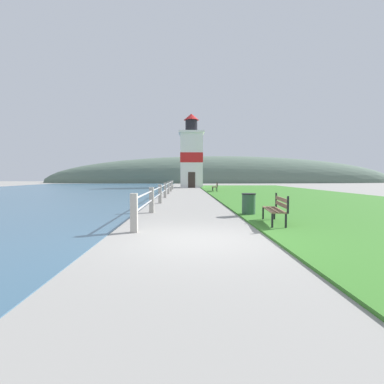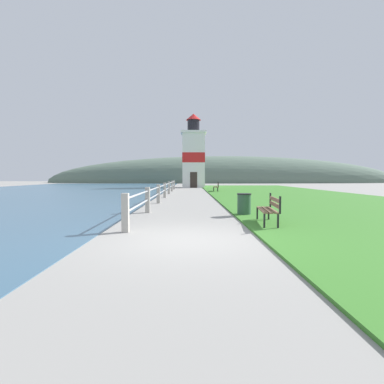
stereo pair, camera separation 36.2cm
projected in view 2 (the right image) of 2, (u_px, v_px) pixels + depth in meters
ground_plane at (187, 240)px, 6.97m from camera, size 160.00×160.00×0.00m
grass_verge at (291, 195)px, 22.61m from camera, size 12.00×46.76×0.06m
seawall_railing at (165, 189)px, 20.65m from camera, size 0.18×25.67×1.04m
park_bench_near at (270, 208)px, 9.05m from camera, size 0.65×1.73×0.94m
park_bench_midway at (217, 186)px, 28.20m from camera, size 0.60×1.99×0.94m
lighthouse at (193, 156)px, 39.31m from camera, size 3.29×3.29×9.63m
trash_bin at (244, 204)px, 11.26m from camera, size 0.54×0.54×0.84m
distant_hillside at (224, 183)px, 68.13m from camera, size 80.00×16.00×12.00m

